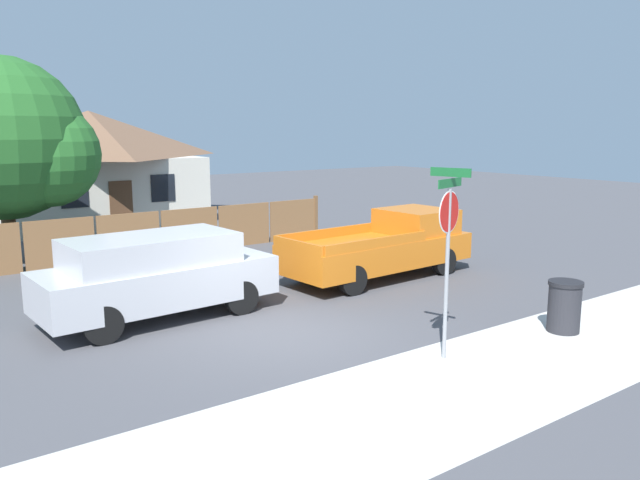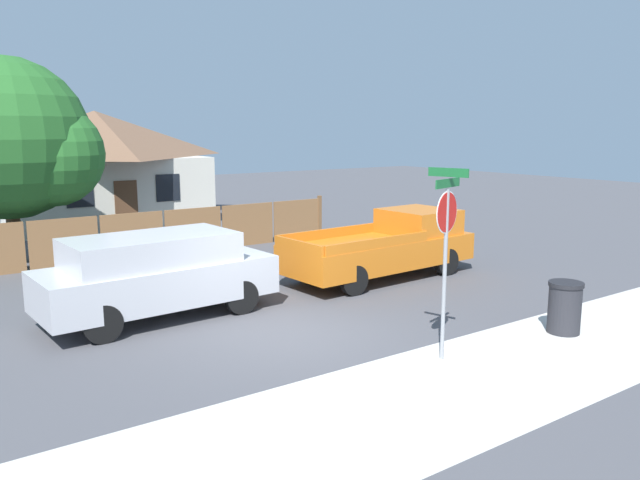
% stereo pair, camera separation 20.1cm
% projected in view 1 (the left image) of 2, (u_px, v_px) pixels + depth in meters
% --- Properties ---
extents(ground_plane, '(80.00, 80.00, 0.00)m').
position_uv_depth(ground_plane, '(294.00, 335.00, 12.28)').
color(ground_plane, '#47474C').
extents(sidewalk_strip, '(36.00, 3.20, 0.01)m').
position_uv_depth(sidewalk_strip, '(426.00, 397.00, 9.42)').
color(sidewalk_strip, beige).
rests_on(sidewalk_strip, ground).
extents(wooden_fence, '(12.25, 0.12, 1.54)m').
position_uv_depth(wooden_fence, '(161.00, 233.00, 19.78)').
color(wooden_fence, brown).
rests_on(wooden_fence, ground).
extents(house, '(8.31, 7.81, 4.75)m').
position_uv_depth(house, '(91.00, 164.00, 26.97)').
color(house, beige).
rests_on(house, ground).
extents(oak_tree, '(5.01, 4.77, 6.10)m').
position_uv_depth(oak_tree, '(11.00, 142.00, 18.17)').
color(oak_tree, brown).
rests_on(oak_tree, ground).
extents(red_suv, '(5.02, 2.19, 1.80)m').
position_uv_depth(red_suv, '(156.00, 274.00, 13.18)').
color(red_suv, '#B7B7BC').
rests_on(red_suv, ground).
extents(orange_pickup, '(5.61, 2.31, 1.76)m').
position_uv_depth(orange_pickup, '(385.00, 246.00, 16.98)').
color(orange_pickup, orange).
rests_on(orange_pickup, ground).
extents(stop_sign, '(0.80, 0.72, 3.36)m').
position_uv_depth(stop_sign, '(448.00, 232.00, 10.64)').
color(stop_sign, gray).
rests_on(stop_sign, ground).
extents(trash_bin, '(0.67, 0.67, 1.04)m').
position_uv_depth(trash_bin, '(564.00, 306.00, 12.39)').
color(trash_bin, '#28282D').
rests_on(trash_bin, ground).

